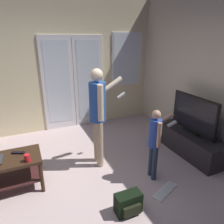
% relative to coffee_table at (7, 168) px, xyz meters
% --- Properties ---
extents(ground_plane, '(5.20, 4.83, 0.02)m').
position_rel_coffee_table_xyz_m(ground_plane, '(0.72, -0.54, -0.36)').
color(ground_plane, '#C1A8A6').
extents(wall_back_with_doors, '(5.20, 0.09, 2.90)m').
position_rel_coffee_table_xyz_m(wall_back_with_doors, '(0.83, 1.84, 1.05)').
color(wall_back_with_doors, beige).
rests_on(wall_back_with_doors, ground_plane).
extents(coffee_table, '(0.88, 0.51, 0.49)m').
position_rel_coffee_table_xyz_m(coffee_table, '(0.00, 0.00, 0.00)').
color(coffee_table, '#332013').
rests_on(coffee_table, ground_plane).
extents(tv_stand, '(0.47, 1.34, 0.40)m').
position_rel_coffee_table_xyz_m(tv_stand, '(2.96, -0.24, -0.15)').
color(tv_stand, black).
rests_on(tv_stand, ground_plane).
extents(flat_screen_tv, '(0.08, 0.96, 0.66)m').
position_rel_coffee_table_xyz_m(flat_screen_tv, '(2.96, -0.24, 0.39)').
color(flat_screen_tv, black).
rests_on(flat_screen_tv, tv_stand).
extents(person_adult, '(0.66, 0.43, 1.57)m').
position_rel_coffee_table_xyz_m(person_adult, '(1.35, 0.11, 0.59)').
color(person_adult, tan).
rests_on(person_adult, ground_plane).
extents(person_child, '(0.50, 0.29, 1.07)m').
position_rel_coffee_table_xyz_m(person_child, '(1.96, -0.56, 0.29)').
color(person_child, '#2E3C4F').
rests_on(person_child, ground_plane).
extents(backpack, '(0.32, 0.20, 0.26)m').
position_rel_coffee_table_xyz_m(backpack, '(1.30, -1.01, -0.22)').
color(backpack, black).
rests_on(backpack, ground_plane).
extents(loose_keyboard, '(0.46, 0.29, 0.02)m').
position_rel_coffee_table_xyz_m(loose_keyboard, '(1.93, -0.90, -0.34)').
color(loose_keyboard, white).
rests_on(loose_keyboard, ground_plane).
extents(cup_near_edge, '(0.07, 0.07, 0.10)m').
position_rel_coffee_table_xyz_m(cup_near_edge, '(0.27, -0.18, 0.18)').
color(cup_near_edge, red).
rests_on(cup_near_edge, coffee_table).
extents(tv_remote_black, '(0.18, 0.12, 0.02)m').
position_rel_coffee_table_xyz_m(tv_remote_black, '(0.16, 0.08, 0.15)').
color(tv_remote_black, black).
rests_on(tv_remote_black, coffee_table).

